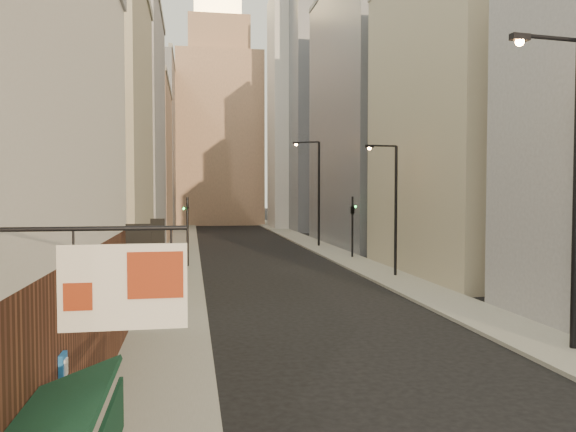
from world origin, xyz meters
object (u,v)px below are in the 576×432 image
object	(u,v)px
white_tower	(298,103)
traffic_light_left	(187,220)
traffic_light_right	(352,211)
streetlamp_far	(316,187)
clock_tower	(218,120)
streetlamp_mid	(393,202)
streetlamp_near	(570,175)

from	to	relation	value
white_tower	traffic_light_left	bearing A→B (deg)	-110.59
traffic_light_left	traffic_light_right	bearing A→B (deg)	170.04
streetlamp_far	white_tower	bearing A→B (deg)	105.96
streetlamp_far	traffic_light_right	world-z (taller)	streetlamp_far
white_tower	streetlamp_far	distance (m)	31.97
clock_tower	streetlamp_mid	size ratio (longest dim) A/B	5.43
streetlamp_mid	streetlamp_far	bearing A→B (deg)	84.45
clock_tower	streetlamp_near	distance (m)	80.93
white_tower	streetlamp_mid	size ratio (longest dim) A/B	5.02
traffic_light_left	streetlamp_mid	bearing A→B (deg)	127.93
streetlamp_far	traffic_light_right	xyz separation A→B (m)	(0.75, -9.94, -2.05)
streetlamp_mid	traffic_light_left	bearing A→B (deg)	145.63
white_tower	traffic_light_left	distance (m)	47.76
traffic_light_left	clock_tower	bearing A→B (deg)	-119.43
white_tower	streetlamp_mid	xyz separation A→B (m)	(-3.26, -49.02, -13.88)
streetlamp_far	streetlamp_mid	bearing A→B (deg)	-65.66
white_tower	streetlamp_near	distance (m)	67.01
clock_tower	white_tower	world-z (taller)	clock_tower
white_tower	streetlamp_mid	distance (m)	51.05
clock_tower	streetlamp_mid	xyz separation A→B (m)	(7.74, -63.02, -12.91)
streetlamp_far	traffic_light_right	distance (m)	10.17
clock_tower	streetlamp_far	size ratio (longest dim) A/B	4.37
white_tower	traffic_light_right	distance (m)	41.84
white_tower	streetlamp_far	world-z (taller)	white_tower
streetlamp_near	clock_tower	bearing A→B (deg)	90.05
streetlamp_mid	traffic_light_right	size ratio (longest dim) A/B	1.65
traffic_light_right	traffic_light_left	bearing A→B (deg)	28.25
clock_tower	streetlamp_far	world-z (taller)	clock_tower
streetlamp_near	streetlamp_far	size ratio (longest dim) A/B	1.01
streetlamp_far	traffic_light_left	xyz separation A→B (m)	(-12.25, -13.29, -2.45)
white_tower	clock_tower	bearing A→B (deg)	128.16
streetlamp_near	streetlamp_far	xyz separation A→B (m)	(-0.32, 36.62, -0.06)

